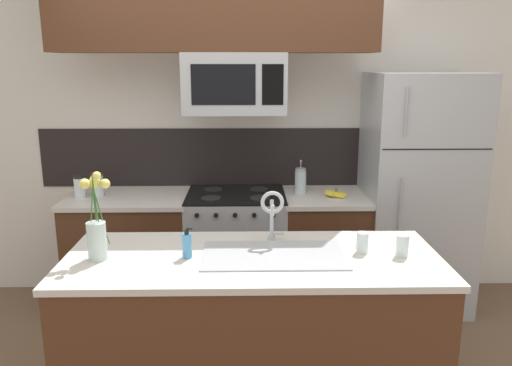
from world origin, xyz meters
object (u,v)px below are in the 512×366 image
object	(u,v)px
french_press	(300,181)
storage_jar_medium	(97,185)
dish_soap_bottle	(187,245)
drinking_glass	(362,242)
sink_faucet	(272,209)
microwave	(235,84)
storage_jar_tall	(80,187)
banana_bunch	(336,194)
spare_glass	(402,246)
stove_range	(236,250)
flower_vase	(97,231)
refrigerator	(416,193)

from	to	relation	value
french_press	storage_jar_medium	bearing A→B (deg)	-178.07
dish_soap_bottle	drinking_glass	bearing A→B (deg)	3.36
storage_jar_medium	drinking_glass	xyz separation A→B (m)	(1.77, -1.22, -0.03)
sink_faucet	drinking_glass	world-z (taller)	sink_faucet
french_press	dish_soap_bottle	xyz separation A→B (m)	(-0.74, -1.32, -0.03)
microwave	dish_soap_bottle	distance (m)	1.49
storage_jar_tall	sink_faucet	bearing A→B (deg)	-35.57
french_press	dish_soap_bottle	size ratio (longest dim) A/B	1.62
microwave	french_press	distance (m)	0.91
banana_bunch	spare_glass	bearing A→B (deg)	-83.42
stove_range	flower_vase	size ratio (longest dim) A/B	2.00
stove_range	drinking_glass	world-z (taller)	drinking_glass
stove_range	microwave	bearing A→B (deg)	-89.84
stove_range	flower_vase	xyz separation A→B (m)	(-0.69, -1.27, 0.60)
storage_jar_tall	sink_faucet	world-z (taller)	sink_faucet
storage_jar_tall	drinking_glass	bearing A→B (deg)	-31.90
banana_bunch	sink_faucet	world-z (taller)	sink_faucet
drinking_glass	microwave	bearing A→B (deg)	120.77
refrigerator	storage_jar_tall	world-z (taller)	refrigerator
stove_range	storage_jar_medium	size ratio (longest dim) A/B	5.19
drinking_glass	spare_glass	xyz separation A→B (m)	(0.20, -0.06, 0.00)
storage_jar_medium	french_press	xyz separation A→B (m)	(1.57, 0.05, 0.01)
storage_jar_medium	banana_bunch	bearing A→B (deg)	-2.10
microwave	refrigerator	world-z (taller)	microwave
banana_bunch	drinking_glass	world-z (taller)	drinking_glass
sink_faucet	french_press	bearing A→B (deg)	75.85
refrigerator	banana_bunch	size ratio (longest dim) A/B	9.66
banana_bunch	flower_vase	world-z (taller)	flower_vase
storage_jar_medium	flower_vase	bearing A→B (deg)	-73.78
stove_range	sink_faucet	xyz separation A→B (m)	(0.23, -1.04, 0.65)
storage_jar_medium	spare_glass	xyz separation A→B (m)	(1.97, -1.27, -0.03)
stove_range	sink_faucet	bearing A→B (deg)	-77.65
stove_range	drinking_glass	distance (m)	1.49
drinking_glass	dish_soap_bottle	bearing A→B (deg)	-176.64
sink_faucet	dish_soap_bottle	distance (m)	0.53
spare_glass	storage_jar_medium	bearing A→B (deg)	147.16
stove_range	banana_bunch	distance (m)	0.90
microwave	french_press	size ratio (longest dim) A/B	2.79
flower_vase	stove_range	bearing A→B (deg)	61.27
stove_range	refrigerator	bearing A→B (deg)	0.81
storage_jar_medium	spare_glass	world-z (taller)	storage_jar_medium
sink_faucet	drinking_glass	size ratio (longest dim) A/B	2.70
storage_jar_medium	dish_soap_bottle	bearing A→B (deg)	-56.70
refrigerator	french_press	xyz separation A→B (m)	(-0.91, 0.04, 0.09)
storage_jar_medium	drinking_glass	world-z (taller)	storage_jar_medium
dish_soap_bottle	drinking_glass	size ratio (longest dim) A/B	1.46
storage_jar_tall	banana_bunch	world-z (taller)	storage_jar_tall
dish_soap_bottle	spare_glass	bearing A→B (deg)	-0.07
storage_jar_tall	stove_range	bearing A→B (deg)	1.37
stove_range	microwave	distance (m)	1.30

